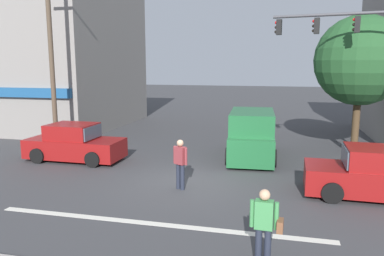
{
  "coord_description": "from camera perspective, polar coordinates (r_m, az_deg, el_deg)",
  "views": [
    {
      "loc": [
        3.04,
        -12.16,
        4.09
      ],
      "look_at": [
        -0.34,
        2.0,
        1.6
      ],
      "focal_mm": 35.0,
      "sensor_mm": 36.0,
      "label": 1
    }
  ],
  "objects": [
    {
      "name": "van_crossing_leftbound",
      "position": [
        16.55,
        9.09,
        -1.16
      ],
      "size": [
        2.26,
        4.7,
        2.11
      ],
      "color": "#1E6033",
      "rests_on": "ground"
    },
    {
      "name": "traffic_light_mast",
      "position": [
        15.66,
        24.96,
        9.59
      ],
      "size": [
        4.85,
        0.87,
        6.2
      ],
      "color": "#47474C",
      "rests_on": "ground"
    },
    {
      "name": "lane_marking_stripe",
      "position": [
        10.05,
        -5.57,
        -14.34
      ],
      "size": [
        9.0,
        0.24,
        0.01
      ],
      "primitive_type": "cube",
      "color": "silver",
      "rests_on": "ground"
    },
    {
      "name": "street_tree",
      "position": [
        18.27,
        24.27,
        9.33
      ],
      "size": [
        3.97,
        3.97,
        6.23
      ],
      "color": "#4C3823",
      "rests_on": "ground"
    },
    {
      "name": "building_left_block",
      "position": [
        27.4,
        -21.79,
        10.14
      ],
      "size": [
        10.83,
        10.42,
        9.26
      ],
      "color": "gray",
      "rests_on": "ground"
    },
    {
      "name": "ground_plane",
      "position": [
        13.19,
        -0.57,
        -8.37
      ],
      "size": [
        120.0,
        120.0,
        0.0
      ],
      "primitive_type": "plane",
      "color": "#3D3D3F"
    },
    {
      "name": "sedan_waiting_far",
      "position": [
        12.9,
        26.08,
        -6.49
      ],
      "size": [
        4.14,
        1.95,
        1.58
      ],
      "color": "maroon",
      "rests_on": "ground"
    },
    {
      "name": "sedan_crossing_rightbound",
      "position": [
        16.81,
        -17.44,
        -2.35
      ],
      "size": [
        4.12,
        1.92,
        1.58
      ],
      "color": "maroon",
      "rests_on": "ground"
    },
    {
      "name": "pedestrian_mid_crossing",
      "position": [
        12.29,
        -1.8,
        -5.1
      ],
      "size": [
        0.52,
        0.35,
        1.67
      ],
      "color": "#232838",
      "rests_on": "ground"
    },
    {
      "name": "pedestrian_foreground_with_bag",
      "position": [
        7.8,
        11.06,
        -14.19
      ],
      "size": [
        0.67,
        0.32,
        1.67
      ],
      "color": "#232838",
      "rests_on": "ground"
    },
    {
      "name": "utility_pole_near_left",
      "position": [
        18.6,
        -20.62,
        9.79
      ],
      "size": [
        1.4,
        0.22,
        8.33
      ],
      "color": "brown",
      "rests_on": "ground"
    }
  ]
}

